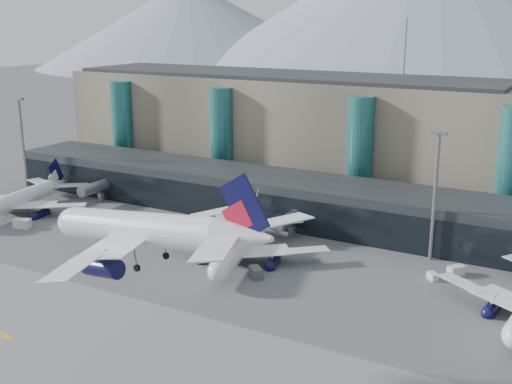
{
  "coord_description": "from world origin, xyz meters",
  "views": [
    {
      "loc": [
        58.15,
        -72.39,
        46.47
      ],
      "look_at": [
        -0.52,
        32.0,
        13.54
      ],
      "focal_mm": 45.0,
      "sensor_mm": 36.0,
      "label": 1
    }
  ],
  "objects_px": {
    "hero_jet": "(161,223)",
    "veh_a": "(22,224)",
    "lightmast_left": "(22,139)",
    "veh_g": "(433,276)",
    "veh_c": "(256,273)",
    "veh_d": "(456,270)",
    "veh_b": "(176,229)",
    "jet_parked_left": "(25,193)",
    "jet_parked_mid": "(243,235)",
    "lightmast_mid": "(435,189)"
  },
  "relations": [
    {
      "from": "lightmast_left",
      "to": "veh_b",
      "type": "xyz_separation_m",
      "value": [
        56.52,
        -8.3,
        -13.68
      ]
    },
    {
      "from": "veh_d",
      "to": "veh_g",
      "type": "relative_size",
      "value": 1.39
    },
    {
      "from": "jet_parked_mid",
      "to": "veh_d",
      "type": "height_order",
      "value": "jet_parked_mid"
    },
    {
      "from": "veh_b",
      "to": "veh_d",
      "type": "bearing_deg",
      "value": -87.28
    },
    {
      "from": "veh_g",
      "to": "veh_c",
      "type": "bearing_deg",
      "value": -107.76
    },
    {
      "from": "hero_jet",
      "to": "veh_g",
      "type": "height_order",
      "value": "hero_jet"
    },
    {
      "from": "jet_parked_left",
      "to": "veh_a",
      "type": "xyz_separation_m",
      "value": [
        10.41,
        -10.34,
        -3.39
      ]
    },
    {
      "from": "hero_jet",
      "to": "veh_a",
      "type": "xyz_separation_m",
      "value": [
        -67.86,
        35.79,
        -21.27
      ]
    },
    {
      "from": "veh_a",
      "to": "lightmast_left",
      "type": "bearing_deg",
      "value": 116.03
    },
    {
      "from": "jet_parked_mid",
      "to": "veh_b",
      "type": "height_order",
      "value": "jet_parked_mid"
    },
    {
      "from": "veh_a",
      "to": "veh_g",
      "type": "bearing_deg",
      "value": -10.28
    },
    {
      "from": "lightmast_mid",
      "to": "veh_d",
      "type": "relative_size",
      "value": 8.23
    },
    {
      "from": "hero_jet",
      "to": "veh_d",
      "type": "xyz_separation_m",
      "value": [
        24.27,
        56.12,
        -21.41
      ]
    },
    {
      "from": "jet_parked_left",
      "to": "lightmast_mid",
      "type": "bearing_deg",
      "value": -90.61
    },
    {
      "from": "hero_jet",
      "to": "jet_parked_left",
      "type": "relative_size",
      "value": 1.03
    },
    {
      "from": "veh_c",
      "to": "veh_g",
      "type": "xyz_separation_m",
      "value": [
        28.64,
        14.98,
        -0.29
      ]
    },
    {
      "from": "lightmast_mid",
      "to": "veh_g",
      "type": "bearing_deg",
      "value": -72.85
    },
    {
      "from": "hero_jet",
      "to": "veh_b",
      "type": "relative_size",
      "value": 14.56
    },
    {
      "from": "hero_jet",
      "to": "veh_a",
      "type": "bearing_deg",
      "value": 158.88
    },
    {
      "from": "veh_c",
      "to": "veh_d",
      "type": "height_order",
      "value": "veh_c"
    },
    {
      "from": "lightmast_mid",
      "to": "veh_a",
      "type": "height_order",
      "value": "lightmast_mid"
    },
    {
      "from": "veh_d",
      "to": "lightmast_left",
      "type": "bearing_deg",
      "value": 126.72
    },
    {
      "from": "jet_parked_left",
      "to": "jet_parked_mid",
      "type": "xyz_separation_m",
      "value": [
        63.06,
        -0.92,
        0.03
      ]
    },
    {
      "from": "lightmast_mid",
      "to": "veh_c",
      "type": "relative_size",
      "value": 7.51
    },
    {
      "from": "lightmast_mid",
      "to": "veh_a",
      "type": "xyz_separation_m",
      "value": [
        -85.84,
        -25.89,
        -13.39
      ]
    },
    {
      "from": "jet_parked_left",
      "to": "veh_c",
      "type": "height_order",
      "value": "jet_parked_left"
    },
    {
      "from": "lightmast_left",
      "to": "jet_parked_mid",
      "type": "relative_size",
      "value": 0.7
    },
    {
      "from": "jet_parked_left",
      "to": "jet_parked_mid",
      "type": "bearing_deg",
      "value": -100.62
    },
    {
      "from": "jet_parked_left",
      "to": "veh_d",
      "type": "bearing_deg",
      "value": -94.22
    },
    {
      "from": "lightmast_mid",
      "to": "veh_c",
      "type": "bearing_deg",
      "value": -135.89
    },
    {
      "from": "hero_jet",
      "to": "jet_parked_left",
      "type": "xyz_separation_m",
      "value": [
        -78.27,
        46.13,
        -17.88
      ]
    },
    {
      "from": "lightmast_mid",
      "to": "veh_a",
      "type": "bearing_deg",
      "value": -163.22
    },
    {
      "from": "veh_a",
      "to": "veh_d",
      "type": "distance_m",
      "value": 94.35
    },
    {
      "from": "hero_jet",
      "to": "jet_parked_mid",
      "type": "distance_m",
      "value": 50.93
    },
    {
      "from": "hero_jet",
      "to": "jet_parked_mid",
      "type": "bearing_deg",
      "value": 115.28
    },
    {
      "from": "veh_c",
      "to": "veh_d",
      "type": "bearing_deg",
      "value": 73.14
    },
    {
      "from": "jet_parked_mid",
      "to": "veh_c",
      "type": "bearing_deg",
      "value": -153.26
    },
    {
      "from": "veh_b",
      "to": "veh_c",
      "type": "distance_m",
      "value": 30.98
    },
    {
      "from": "lightmast_mid",
      "to": "veh_c",
      "type": "height_order",
      "value": "lightmast_mid"
    },
    {
      "from": "veh_a",
      "to": "lightmast_mid",
      "type": "bearing_deg",
      "value": -3.74
    },
    {
      "from": "jet_parked_left",
      "to": "veh_b",
      "type": "bearing_deg",
      "value": -94.11
    },
    {
      "from": "lightmast_left",
      "to": "veh_g",
      "type": "distance_m",
      "value": 114.08
    },
    {
      "from": "jet_parked_mid",
      "to": "veh_b",
      "type": "distance_m",
      "value": 21.26
    },
    {
      "from": "veh_c",
      "to": "jet_parked_mid",
      "type": "bearing_deg",
      "value": 174.27
    },
    {
      "from": "jet_parked_mid",
      "to": "veh_b",
      "type": "relative_size",
      "value": 14.35
    },
    {
      "from": "veh_c",
      "to": "veh_d",
      "type": "xyz_separation_m",
      "value": [
        31.9,
        19.26,
        -0.06
      ]
    },
    {
      "from": "jet_parked_mid",
      "to": "veh_a",
      "type": "xyz_separation_m",
      "value": [
        -52.65,
        -9.42,
        -3.42
      ]
    },
    {
      "from": "veh_c",
      "to": "veh_g",
      "type": "bearing_deg",
      "value": 69.63
    },
    {
      "from": "veh_c",
      "to": "veh_a",
      "type": "bearing_deg",
      "value": -136.97
    },
    {
      "from": "veh_a",
      "to": "jet_parked_left",
      "type": "bearing_deg",
      "value": 114.66
    }
  ]
}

